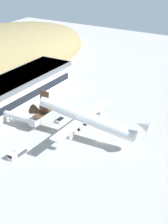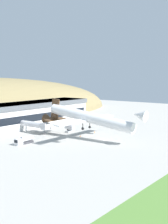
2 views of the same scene
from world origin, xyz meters
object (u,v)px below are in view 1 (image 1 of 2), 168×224
fuel_truck (18,152)px  traffic_cone_1 (74,132)px  cargo_airplane (84,118)px  traffic_cone_0 (88,121)px  service_car_1 (60,120)px  jetway_0 (23,118)px

fuel_truck → traffic_cone_1: (24.58, -8.32, -1.15)m
cargo_airplane → traffic_cone_0: size_ratio=88.42×
cargo_airplane → fuel_truck: size_ratio=6.28×
service_car_1 → fuel_truck: bearing=-176.2°
service_car_1 → traffic_cone_1: service_car_1 is taller
traffic_cone_0 → fuel_truck: bearing=167.3°
service_car_1 → traffic_cone_0: (5.79, -10.04, -0.32)m
jetway_0 → cargo_airplane: (4.75, -25.90, 4.84)m
service_car_1 → traffic_cone_1: bearing=-117.0°
jetway_0 → traffic_cone_1: jetway_0 is taller
jetway_0 → traffic_cone_1: size_ratio=28.67×
traffic_cone_0 → jetway_0: bearing=131.4°
cargo_airplane → service_car_1: bearing=65.8°
fuel_truck → traffic_cone_0: (35.61, -8.04, -1.15)m
jetway_0 → service_car_1: jetway_0 is taller
jetway_0 → traffic_cone_0: 26.97m
jetway_0 → cargo_airplane: cargo_airplane is taller
service_car_1 → traffic_cone_0: bearing=-60.0°
fuel_truck → cargo_airplane: bearing=-31.5°
cargo_airplane → fuel_truck: bearing=148.5°
traffic_cone_0 → traffic_cone_1: same height
fuel_truck → traffic_cone_1: bearing=-18.7°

